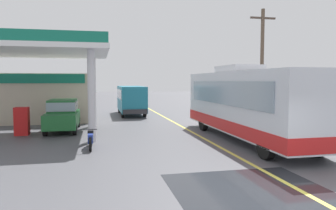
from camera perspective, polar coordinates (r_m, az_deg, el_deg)
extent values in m
plane|color=#4C4C51|center=(27.50, -1.38, -1.76)|extent=(120.00, 120.00, 0.00)
cube|color=#D8CC4C|center=(22.64, 1.02, -3.05)|extent=(0.16, 50.00, 0.01)
cube|color=#26282D|center=(9.17, 14.05, -14.18)|extent=(4.14, 3.52, 0.01)
cube|color=silver|center=(16.21, 13.78, 0.57)|extent=(2.50, 11.00, 2.90)
cube|color=red|center=(16.32, 13.71, -3.29)|extent=(2.54, 11.04, 0.56)
cube|color=#8C9EAD|center=(11.56, 25.75, 1.56)|extent=(2.30, 0.10, 1.40)
cube|color=#8C9EAD|center=(15.68, 9.63, 2.15)|extent=(0.06, 9.35, 1.10)
cube|color=#8C9EAD|center=(16.79, 17.70, 2.15)|extent=(0.06, 9.35, 1.10)
cube|color=white|center=(11.56, 25.83, 5.03)|extent=(1.75, 0.08, 0.32)
cube|color=#B2B2B7|center=(17.10, 12.40, 6.24)|extent=(1.60, 2.80, 0.36)
cylinder|color=black|center=(12.45, 17.02, -6.97)|extent=(0.30, 1.00, 1.00)
cylinder|color=black|center=(13.65, 25.15, -6.21)|extent=(0.30, 1.00, 1.00)
cylinder|color=black|center=(18.97, 6.32, -2.99)|extent=(0.30, 1.00, 1.00)
cylinder|color=black|center=(19.78, 12.37, -2.76)|extent=(0.30, 1.00, 1.00)
cube|color=#147259|center=(18.82, -24.91, 9.86)|extent=(9.00, 7.00, 0.50)
cube|color=white|center=(18.79, -24.87, 8.74)|extent=(9.10, 7.10, 0.24)
cylinder|color=silver|center=(15.60, -13.43, 1.99)|extent=(0.36, 0.36, 4.60)
cylinder|color=silver|center=(21.00, -13.14, 2.55)|extent=(0.36, 0.36, 4.60)
cube|color=red|center=(18.84, -24.52, -2.63)|extent=(0.70, 0.60, 1.50)
cube|color=beige|center=(24.84, -21.57, 1.23)|extent=(7.00, 4.40, 3.40)
cube|color=#147259|center=(22.60, -22.58, 4.35)|extent=(6.30, 0.10, 0.60)
cube|color=#1E602D|center=(19.46, -18.16, -2.34)|extent=(1.70, 4.20, 0.80)
cube|color=#1E602D|center=(19.59, -18.15, -0.10)|extent=(1.50, 2.31, 0.70)
cube|color=#8C9EAD|center=(19.59, -18.15, -0.10)|extent=(1.53, 2.35, 0.49)
cylinder|color=black|center=(18.13, -20.98, -4.16)|extent=(0.20, 0.64, 0.64)
cylinder|color=black|center=(17.96, -16.23, -4.12)|extent=(0.20, 0.64, 0.64)
cylinder|color=black|center=(21.07, -19.75, -2.98)|extent=(0.20, 0.64, 0.64)
cylinder|color=black|center=(20.93, -15.67, -2.94)|extent=(0.20, 0.64, 0.64)
cube|color=teal|center=(27.69, -6.56, 1.14)|extent=(2.00, 6.00, 2.10)
cube|color=#8C9EAD|center=(27.67, -6.57, 1.97)|extent=(2.04, 5.10, 0.80)
cube|color=#2D2D33|center=(24.73, -5.84, -1.20)|extent=(1.90, 0.16, 0.36)
cylinder|color=black|center=(25.70, -8.05, -1.37)|extent=(0.22, 0.76, 0.76)
cylinder|color=black|center=(25.89, -4.16, -1.30)|extent=(0.22, 0.76, 0.76)
cylinder|color=black|center=(29.68, -8.62, -0.63)|extent=(0.22, 0.76, 0.76)
cylinder|color=black|center=(29.84, -5.25, -0.57)|extent=(0.22, 0.76, 0.76)
cylinder|color=black|center=(13.66, -13.62, -6.77)|extent=(0.10, 0.60, 0.60)
cylinder|color=black|center=(14.84, -13.51, -5.89)|extent=(0.10, 0.60, 0.60)
cube|color=navy|center=(14.21, -13.58, -5.52)|extent=(0.20, 1.30, 0.36)
cube|color=black|center=(14.33, -13.58, -4.55)|extent=(0.24, 0.60, 0.12)
cylinder|color=#2D2D33|center=(13.61, -13.66, -4.25)|extent=(0.55, 0.04, 0.04)
cylinder|color=#33333F|center=(22.21, -17.59, -2.34)|extent=(0.14, 0.14, 0.82)
cylinder|color=#33333F|center=(22.19, -17.13, -2.33)|extent=(0.14, 0.14, 0.82)
cube|color=silver|center=(22.13, -17.40, -0.51)|extent=(0.36, 0.22, 0.60)
sphere|color=tan|center=(22.10, -17.42, 0.60)|extent=(0.22, 0.22, 0.22)
cylinder|color=silver|center=(22.16, -17.99, -0.65)|extent=(0.09, 0.09, 0.58)
cylinder|color=silver|center=(22.12, -16.80, -0.63)|extent=(0.09, 0.09, 0.58)
cylinder|color=brown|center=(22.69, 16.32, 6.51)|extent=(0.24, 0.24, 7.69)
cube|color=#4C3D33|center=(23.05, 16.49, 14.59)|extent=(1.80, 0.12, 0.12)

